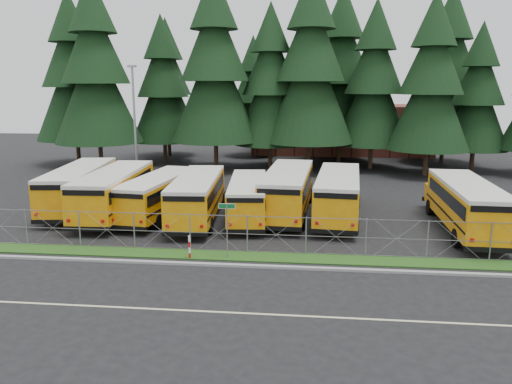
% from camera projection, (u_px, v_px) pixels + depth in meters
% --- Properties ---
extents(ground, '(120.00, 120.00, 0.00)m').
position_uv_depth(ground, '(268.00, 247.00, 26.67)').
color(ground, black).
rests_on(ground, ground).
extents(curb, '(50.00, 0.25, 0.12)m').
position_uv_depth(curb, '(263.00, 266.00, 23.64)').
color(curb, gray).
rests_on(curb, ground).
extents(grass_verge, '(50.00, 1.40, 0.06)m').
position_uv_depth(grass_verge, '(265.00, 257.00, 25.01)').
color(grass_verge, '#1D4112').
rests_on(grass_verge, ground).
extents(road_lane_line, '(50.00, 0.12, 0.01)m').
position_uv_depth(road_lane_line, '(251.00, 314.00, 18.88)').
color(road_lane_line, beige).
rests_on(road_lane_line, ground).
extents(chainlink_fence, '(44.00, 0.10, 2.00)m').
position_uv_depth(chainlink_fence, '(267.00, 235.00, 25.48)').
color(chainlink_fence, gray).
rests_on(chainlink_fence, ground).
extents(brick_building, '(22.00, 10.00, 6.00)m').
position_uv_depth(brick_building, '(340.00, 129.00, 64.32)').
color(brick_building, brown).
rests_on(brick_building, ground).
extents(bus_0, '(4.10, 11.73, 3.01)m').
position_uv_depth(bus_0, '(82.00, 188.00, 34.45)').
color(bus_0, orange).
rests_on(bus_0, ground).
extents(bus_1, '(3.22, 11.60, 3.01)m').
position_uv_depth(bus_1, '(117.00, 193.00, 33.00)').
color(bus_1, orange).
rests_on(bus_1, ground).
extents(bus_2, '(3.65, 10.56, 2.71)m').
position_uv_depth(bus_2, '(160.00, 196.00, 32.79)').
color(bus_2, orange).
rests_on(bus_2, ground).
extents(bus_3, '(3.32, 11.09, 2.87)m').
position_uv_depth(bus_3, '(198.00, 198.00, 31.86)').
color(bus_3, orange).
rests_on(bus_3, ground).
extents(bus_4, '(3.17, 10.02, 2.59)m').
position_uv_depth(bus_4, '(248.00, 199.00, 32.11)').
color(bus_4, orange).
rests_on(bus_4, ground).
extents(bus_5, '(3.47, 11.84, 3.07)m').
position_uv_depth(bus_5, '(288.00, 192.00, 33.05)').
color(bus_5, orange).
rests_on(bus_5, ground).
extents(bus_6, '(3.66, 11.50, 2.96)m').
position_uv_depth(bus_6, '(338.00, 196.00, 32.25)').
color(bus_6, orange).
rests_on(bus_6, ground).
extents(bus_east, '(3.03, 11.48, 2.99)m').
position_uv_depth(bus_east, '(465.00, 206.00, 29.34)').
color(bus_east, orange).
rests_on(bus_east, ground).
extents(street_sign, '(0.84, 0.55, 2.81)m').
position_uv_depth(street_sign, '(227.00, 219.00, 24.54)').
color(street_sign, gray).
rests_on(street_sign, ground).
extents(striped_bollard, '(0.11, 0.11, 1.20)m').
position_uv_depth(striped_bollard, '(189.00, 247.00, 24.75)').
color(striped_bollard, '#B20C0C').
rests_on(striped_bollard, ground).
extents(light_standard, '(0.70, 0.35, 10.14)m').
position_uv_depth(light_standard, '(135.00, 121.00, 42.87)').
color(light_standard, gray).
rests_on(light_standard, ground).
extents(conifer_0, '(8.29, 8.29, 18.33)m').
position_uv_depth(conifer_0, '(73.00, 79.00, 53.20)').
color(conifer_0, black).
rests_on(conifer_0, ground).
extents(conifer_1, '(8.64, 8.64, 19.12)m').
position_uv_depth(conifer_1, '(96.00, 74.00, 49.18)').
color(conifer_1, black).
rests_on(conifer_1, ground).
extents(conifer_2, '(7.24, 7.24, 16.01)m').
position_uv_depth(conifer_2, '(163.00, 90.00, 54.55)').
color(conifer_2, black).
rests_on(conifer_2, ground).
extents(conifer_3, '(8.89, 8.89, 19.66)m').
position_uv_depth(conifer_3, '(215.00, 71.00, 49.64)').
color(conifer_3, black).
rests_on(conifer_3, ground).
extents(conifer_4, '(7.54, 7.54, 16.66)m').
position_uv_depth(conifer_4, '(271.00, 87.00, 50.76)').
color(conifer_4, black).
rests_on(conifer_4, ground).
extents(conifer_5, '(8.85, 8.85, 19.57)m').
position_uv_depth(conifer_5, '(310.00, 72.00, 48.80)').
color(conifer_5, black).
rests_on(conifer_5, ground).
extents(conifer_6, '(7.65, 7.65, 16.91)m').
position_uv_depth(conifer_6, '(374.00, 86.00, 50.15)').
color(conifer_6, black).
rests_on(conifer_6, ground).
extents(conifer_7, '(7.66, 7.66, 16.93)m').
position_uv_depth(conifer_7, '(431.00, 85.00, 46.25)').
color(conifer_7, black).
rests_on(conifer_7, ground).
extents(conifer_8, '(6.60, 6.60, 14.59)m').
position_uv_depth(conifer_8, '(478.00, 98.00, 49.13)').
color(conifer_8, black).
rests_on(conifer_8, ground).
extents(conifer_10, '(7.38, 7.38, 16.32)m').
position_uv_depth(conifer_10, '(167.00, 88.00, 59.83)').
color(conifer_10, black).
rests_on(conifer_10, ground).
extents(conifer_11, '(6.47, 6.47, 14.31)m').
position_uv_depth(conifer_11, '(253.00, 97.00, 59.85)').
color(conifer_11, black).
rests_on(conifer_11, ground).
extents(conifer_12, '(8.64, 8.64, 19.10)m').
position_uv_depth(conifer_12, '(341.00, 75.00, 54.84)').
color(conifer_12, black).
rests_on(conifer_12, ground).
extents(conifer_13, '(8.49, 8.49, 18.78)m').
position_uv_depth(conifer_13, '(448.00, 77.00, 53.75)').
color(conifer_13, black).
rests_on(conifer_13, ground).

